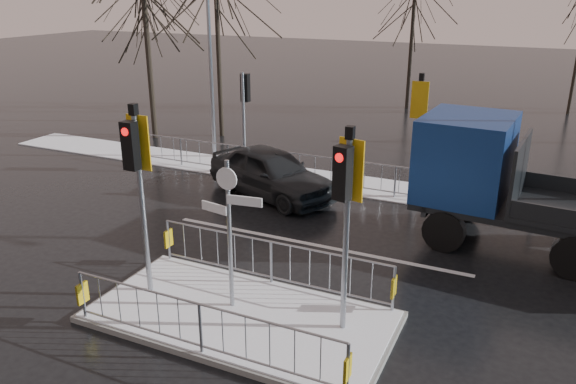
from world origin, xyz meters
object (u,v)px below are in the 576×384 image
at_px(flatbed_truck, 504,180).
at_px(traffic_island, 240,302).
at_px(street_lamp_left, 211,38).
at_px(car_far_lane, 271,172).

bearing_deg(flatbed_truck, traffic_island, -125.76).
xyz_separation_m(flatbed_truck, street_lamp_left, (-10.66, 3.60, 2.78)).
bearing_deg(traffic_island, flatbed_truck, 54.24).
relative_size(traffic_island, car_far_lane, 1.33).
height_order(traffic_island, car_far_lane, traffic_island).
height_order(traffic_island, street_lamp_left, street_lamp_left).
bearing_deg(street_lamp_left, traffic_island, -55.93).
distance_m(traffic_island, car_far_lane, 7.08).
xyz_separation_m(traffic_island, car_far_lane, (-2.59, 6.58, 0.38)).
distance_m(flatbed_truck, street_lamp_left, 11.59).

